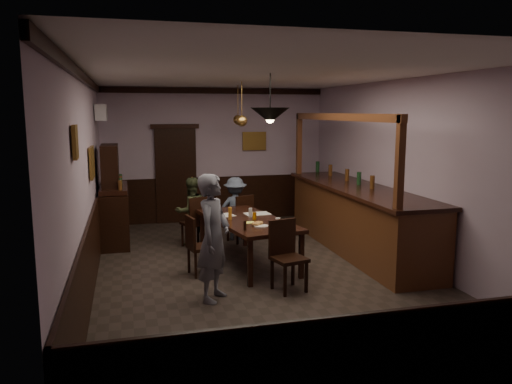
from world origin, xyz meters
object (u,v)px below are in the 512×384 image
object	(u,v)px
dining_table	(247,223)
person_seated_left	(191,211)
pendant_brass_far	(238,120)
soda_can	(254,216)
chair_near	(286,252)
coffee_cup	(278,220)
sideboard	(114,204)
bar_counter	(357,217)
person_seated_right	(235,208)
person_standing	(214,238)
chair_far_left	(196,220)
chair_side	(197,243)
chair_far_right	(242,216)
pendant_brass_mid	(242,121)
pendant_iron	(270,115)

from	to	relation	value
dining_table	person_seated_left	world-z (taller)	person_seated_left
pendant_brass_far	soda_can	bearing A→B (deg)	-96.73
chair_near	coffee_cup	xyz separation A→B (m)	(0.14, 0.85, 0.26)
coffee_cup	sideboard	distance (m)	3.40
soda_can	bar_counter	distance (m)	2.03
person_seated_right	bar_counter	bearing A→B (deg)	151.69
person_standing	bar_counter	size ratio (longest dim) A/B	0.39
person_seated_right	chair_far_left	bearing A→B (deg)	34.64
pendant_brass_far	person_seated_left	bearing A→B (deg)	-139.31
chair_side	pendant_brass_far	size ratio (longest dim) A/B	1.13
chair_far_left	sideboard	size ratio (longest dim) A/B	0.51
chair_far_right	person_standing	distance (m)	2.96
soda_can	pendant_brass_mid	size ratio (longest dim) A/B	0.15
sideboard	bar_counter	xyz separation A→B (m)	(4.20, -1.59, -0.13)
pendant_brass_mid	person_standing	bearing A→B (deg)	-110.66
person_seated_right	coffee_cup	bearing A→B (deg)	102.89
coffee_cup	pendant_iron	distance (m)	1.66
chair_side	pendant_brass_mid	bearing A→B (deg)	-45.60
chair_side	person_standing	xyz separation A→B (m)	(0.08, -1.05, 0.34)
chair_far_right	pendant_brass_mid	bearing A→B (deg)	59.16
person_seated_left	soda_can	distance (m)	1.76
pendant_brass_mid	pendant_brass_far	world-z (taller)	same
dining_table	chair_side	size ratio (longest dim) A/B	2.56
pendant_brass_far	chair_far_right	bearing A→B (deg)	-99.44
pendant_brass_far	coffee_cup	bearing A→B (deg)	-90.17
dining_table	chair_far_right	distance (m)	1.37
bar_counter	pendant_brass_mid	world-z (taller)	pendant_brass_mid
person_seated_right	soda_can	size ratio (longest dim) A/B	10.15
chair_far_right	person_standing	size ratio (longest dim) A/B	0.54
bar_counter	person_seated_right	bearing A→B (deg)	145.33
person_seated_left	sideboard	distance (m)	1.45
dining_table	pendant_brass_far	xyz separation A→B (m)	(0.39, 2.41, 1.61)
chair_near	person_seated_left	bearing A→B (deg)	96.07
chair_side	coffee_cup	world-z (taller)	chair_side
chair_near	person_standing	world-z (taller)	person_standing
chair_far_left	chair_side	distance (m)	1.55
person_seated_right	pendant_iron	world-z (taller)	pendant_iron
pendant_iron	pendant_brass_far	world-z (taller)	same
person_seated_left	coffee_cup	distance (m)	2.20
chair_near	person_seated_left	world-z (taller)	person_seated_left
chair_near	sideboard	world-z (taller)	sideboard
person_seated_right	coffee_cup	size ratio (longest dim) A/B	15.23
coffee_cup	pendant_brass_mid	world-z (taller)	pendant_brass_mid
chair_side	chair_near	bearing A→B (deg)	-140.98
chair_side	person_seated_left	size ratio (longest dim) A/B	0.72
chair_far_right	person_seated_left	bearing A→B (deg)	-27.95
pendant_iron	pendant_brass_mid	xyz separation A→B (m)	(0.04, 1.98, -0.11)
chair_near	sideboard	xyz separation A→B (m)	(-2.37, 3.16, 0.21)
chair_near	person_standing	distance (m)	1.09
sideboard	pendant_iron	size ratio (longest dim) A/B	2.68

